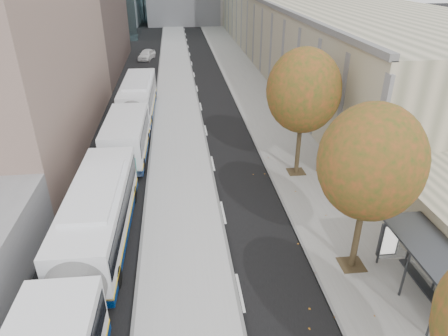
{
  "coord_description": "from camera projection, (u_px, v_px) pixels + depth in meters",
  "views": [
    {
      "loc": [
        -3.79,
        -0.16,
        12.28
      ],
      "look_at": [
        -1.54,
        18.47,
        2.5
      ],
      "focal_mm": 32.0,
      "sensor_mm": 36.0,
      "label": 1
    }
  ],
  "objects": [
    {
      "name": "building_tan",
      "position": [
        297.0,
        20.0,
        62.37
      ],
      "size": [
        18.0,
        92.0,
        8.0
      ],
      "primitive_type": "cube",
      "color": "gray",
      "rests_on": "ground"
    },
    {
      "name": "bus_shelter",
      "position": [
        432.0,
        254.0,
        15.47
      ],
      "size": [
        1.9,
        4.4,
        2.53
      ],
      "color": "#383A3F",
      "rests_on": "sidewalk"
    },
    {
      "name": "distant_car",
      "position": [
        147.0,
        54.0,
        55.38
      ],
      "size": [
        2.61,
        4.34,
        1.38
      ],
      "primitive_type": "imported",
      "rotation": [
        0.0,
        0.0,
        -0.26
      ],
      "color": "white",
      "rests_on": "ground"
    },
    {
      "name": "bus_platform",
      "position": [
        177.0,
        110.0,
        36.59
      ],
      "size": [
        4.25,
        150.0,
        0.15
      ],
      "primitive_type": "cube",
      "color": "#B0B0B0",
      "rests_on": "ground"
    },
    {
      "name": "bus_near",
      "position": [
        82.0,
        269.0,
        15.6
      ],
      "size": [
        2.92,
        17.31,
        2.88
      ],
      "rotation": [
        0.0,
        0.0,
        -0.02
      ],
      "color": "white",
      "rests_on": "ground"
    },
    {
      "name": "tree_c",
      "position": [
        371.0,
        163.0,
        15.62
      ],
      "size": [
        4.2,
        4.2,
        7.28
      ],
      "color": "black",
      "rests_on": "sidewalk"
    },
    {
      "name": "bus_far",
      "position": [
        134.0,
        111.0,
        31.83
      ],
      "size": [
        2.91,
        17.55,
        2.92
      ],
      "rotation": [
        0.0,
        0.0,
        -0.02
      ],
      "color": "white",
      "rests_on": "ground"
    },
    {
      "name": "tree_d",
      "position": [
        304.0,
        91.0,
        23.45
      ],
      "size": [
        4.4,
        4.4,
        7.6
      ],
      "color": "black",
      "rests_on": "sidewalk"
    },
    {
      "name": "sidewalk",
      "position": [
        263.0,
        107.0,
        37.46
      ],
      "size": [
        4.75,
        150.0,
        0.08
      ],
      "primitive_type": "cube",
      "color": "gray",
      "rests_on": "ground"
    }
  ]
}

